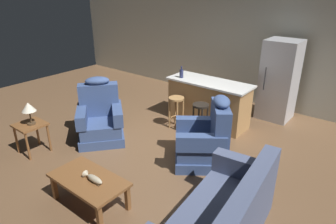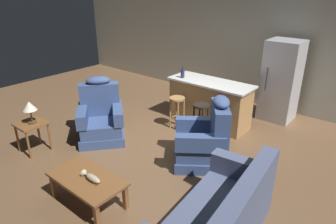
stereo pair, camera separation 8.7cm
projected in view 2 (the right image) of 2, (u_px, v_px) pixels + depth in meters
name	position (u px, v px, depth m)	size (l,w,h in m)	color
ground_plane	(170.00, 146.00, 5.67)	(12.00, 12.00, 0.00)	brown
back_wall	(250.00, 51.00, 7.36)	(12.00, 0.05, 2.60)	#B2B2A3
coffee_table	(87.00, 181.00, 4.07)	(1.10, 0.60, 0.42)	brown
fish_figurine	(91.00, 178.00, 3.98)	(0.34, 0.10, 0.10)	#4C3823
couch	(219.00, 222.00, 3.41)	(1.04, 1.98, 0.94)	#4C5675
recliner_near_lamp	(101.00, 118.00, 5.83)	(1.18, 1.18, 1.20)	#384C7A
recliner_near_island	(205.00, 140.00, 5.00)	(1.18, 1.18, 1.20)	#384C7A
end_table	(32.00, 128.00, 5.35)	(0.48, 0.48, 0.56)	brown
table_lamp	(30.00, 107.00, 5.18)	(0.24, 0.24, 0.41)	#4C3823
kitchen_island	(209.00, 103.00, 6.43)	(1.80, 0.70, 0.95)	#AD7F4C
bar_stool_left	(177.00, 107.00, 6.22)	(0.32, 0.32, 0.68)	#A87A47
bar_stool_right	(201.00, 114.00, 5.87)	(0.32, 0.32, 0.68)	black
refrigerator	(281.00, 81.00, 6.51)	(0.70, 0.69, 1.76)	#B7B7BC
bottle_tall_green	(183.00, 73.00, 6.45)	(0.08, 0.08, 0.26)	#23284C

